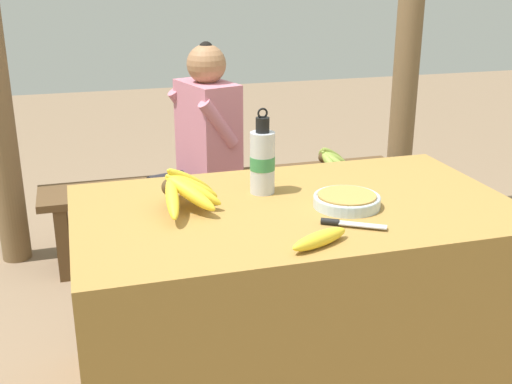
% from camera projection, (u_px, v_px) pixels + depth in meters
% --- Properties ---
extents(ground_plane, '(12.00, 12.00, 0.00)m').
position_uv_depth(ground_plane, '(292.00, 383.00, 2.33)').
color(ground_plane, '#846B51').
extents(market_counter, '(1.43, 0.83, 0.69)m').
position_uv_depth(market_counter, '(294.00, 299.00, 2.21)').
color(market_counter, olive).
rests_on(market_counter, ground_plane).
extents(banana_bunch_ripe, '(0.21, 0.34, 0.15)m').
position_uv_depth(banana_bunch_ripe, '(184.00, 187.00, 2.05)').
color(banana_bunch_ripe, '#4C381E').
rests_on(banana_bunch_ripe, market_counter).
extents(serving_bowl, '(0.22, 0.22, 0.04)m').
position_uv_depth(serving_bowl, '(347.00, 200.00, 2.08)').
color(serving_bowl, silver).
rests_on(serving_bowl, market_counter).
extents(water_bottle, '(0.09, 0.09, 0.30)m').
position_uv_depth(water_bottle, '(262.00, 161.00, 2.17)').
color(water_bottle, silver).
rests_on(water_bottle, market_counter).
extents(loose_banana_front, '(0.20, 0.12, 0.04)m').
position_uv_depth(loose_banana_front, '(320.00, 239.00, 1.78)').
color(loose_banana_front, yellow).
rests_on(loose_banana_front, market_counter).
extents(knife, '(0.18, 0.12, 0.02)m').
position_uv_depth(knife, '(344.00, 223.00, 1.92)').
color(knife, '#BCBCC1').
rests_on(knife, market_counter).
extents(wooden_bench, '(1.89, 0.32, 0.40)m').
position_uv_depth(wooden_bench, '(229.00, 189.00, 3.31)').
color(wooden_bench, brown).
rests_on(wooden_bench, ground_plane).
extents(seated_vendor, '(0.46, 0.43, 1.09)m').
position_uv_depth(seated_vendor, '(201.00, 140.00, 3.14)').
color(seated_vendor, '#232328').
rests_on(seated_vendor, ground_plane).
extents(banana_bunch_green, '(0.19, 0.30, 0.14)m').
position_uv_depth(banana_bunch_green, '(329.00, 157.00, 3.42)').
color(banana_bunch_green, '#4C381E').
rests_on(banana_bunch_green, wooden_bench).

